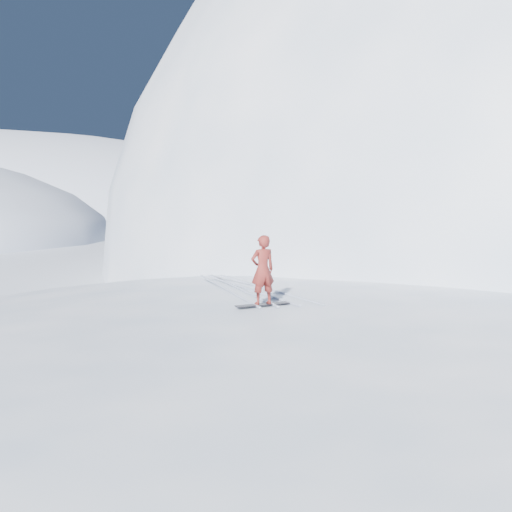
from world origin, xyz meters
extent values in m
plane|color=white|center=(0.00, 0.00, 0.00)|extent=(400.00, 400.00, 0.00)
ellipsoid|color=white|center=(1.00, 3.00, 0.00)|extent=(36.00, 28.00, 4.80)
ellipsoid|color=white|center=(10.00, 20.00, 0.00)|extent=(28.00, 24.00, 18.00)
ellipsoid|color=white|center=(-4.00, -2.00, 0.00)|extent=(6.00, 5.40, 0.80)
ellipsoid|color=white|center=(-2.00, 6.00, 0.00)|extent=(7.00, 6.30, 1.00)
cube|color=black|center=(-1.67, 1.84, 2.41)|extent=(1.40, 0.62, 0.02)
imported|color=maroon|center=(-1.67, 1.84, 3.27)|extent=(0.70, 0.55, 1.68)
cube|color=silver|center=(-2.30, 4.44, 2.42)|extent=(1.07, 5.93, 0.04)
cube|color=silver|center=(-1.90, 4.44, 2.42)|extent=(1.16, 5.91, 0.04)
cube|color=silver|center=(-1.67, 4.44, 2.42)|extent=(1.79, 5.76, 0.04)
cube|color=silver|center=(-1.16, 4.44, 2.42)|extent=(2.00, 5.69, 0.04)
camera|label=1|loc=(-4.02, -11.63, 5.00)|focal=40.00mm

